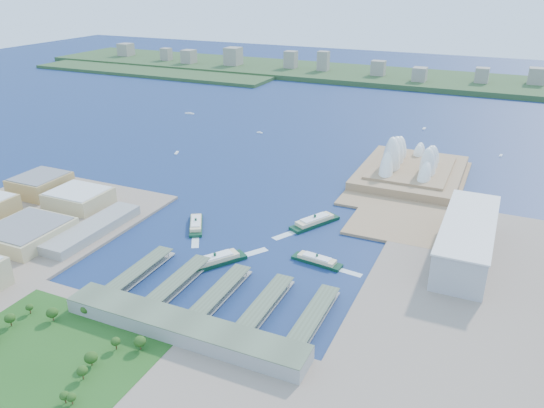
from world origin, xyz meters
The scene contains 21 objects.
ground centered at (0.00, 0.00, 0.00)m, with size 3000.00×3000.00×0.00m, color #0E2043.
south_land centered at (0.00, -210.00, 1.50)m, with size 720.00×180.00×3.00m, color gray.
east_land centered at (240.00, -50.00, 1.50)m, with size 240.00×500.00×3.00m, color gray.
peninsula centered at (107.50, 260.00, 1.50)m, with size 135.00×220.00×3.00m, color #937350.
far_shore centered at (0.00, 980.00, 6.00)m, with size 2200.00×260.00×12.00m, color #2D4926.
opera_house centered at (105.00, 280.00, 32.00)m, with size 134.00×180.00×58.00m, color white, non-canonical shape.
toaster_building centered at (195.00, 80.00, 20.50)m, with size 45.00×155.00×35.00m, color #9A9A9F.
west_buildings centered at (-250.00, -70.00, 16.50)m, with size 200.00×280.00×27.00m, color #A48852, non-canonical shape.
ferry_wharves centered at (14.00, -75.00, 4.65)m, with size 184.00×90.00×9.30m, color #4C5A44, non-canonical shape.
terminal_building centered at (15.00, -135.00, 9.00)m, with size 200.00×28.00×12.00m, color gray.
park centered at (-60.00, -190.00, 11.00)m, with size 150.00×110.00×16.00m, color #194714, non-canonical shape.
far_skyline centered at (0.00, 960.00, 39.50)m, with size 1900.00×140.00×55.00m, color gray, non-canonical shape.
ferry_a centered at (-78.28, 32.47, 4.99)m, with size 13.44×52.79×9.98m, color #0C321E, non-canonical shape.
ferry_b centered at (37.39, 91.26, 5.82)m, with size 15.67×61.54×11.64m, color #0C321E, non-canonical shape.
ferry_c centered at (-18.94, -28.54, 5.82)m, with size 15.66×61.51×11.63m, color #0C321E, non-canonical shape.
ferry_d centered at (68.24, 13.24, 4.69)m, with size 12.61×49.56×9.37m, color #0C321E, non-canonical shape.
boat_a centered at (-240.92, 237.73, 1.35)m, with size 3.49×13.96×2.69m, color white, non-canonical shape.
boat_b centered at (-173.19, 390.32, 1.29)m, with size 3.34×9.55×2.58m, color white, non-canonical shape.
boat_c centered at (211.34, 429.20, 1.22)m, with size 3.16×10.85×2.44m, color white, non-canonical shape.
boat_d centered at (-355.70, 454.63, 1.51)m, with size 3.91×17.88×3.02m, color white, non-canonical shape.
boat_e centered at (80.15, 532.99, 1.51)m, with size 3.93×12.34×3.03m, color white, non-canonical shape.
Camera 1 is at (211.14, -405.02, 254.45)m, focal length 35.00 mm.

